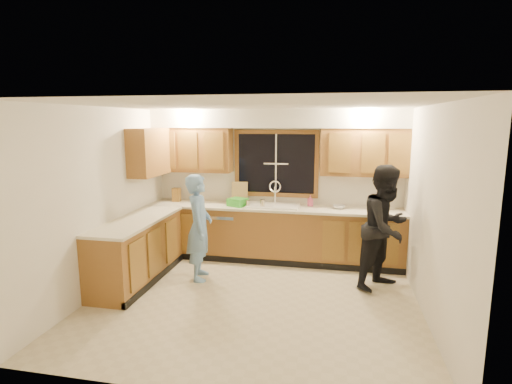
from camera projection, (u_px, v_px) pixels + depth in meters
floor at (253, 300)px, 5.22m from camera, size 4.20×4.20×0.00m
ceiling at (253, 105)px, 4.78m from camera, size 4.20×4.20×0.00m
wall_back at (276, 184)px, 6.84m from camera, size 4.20×0.00×4.20m
wall_left at (102, 200)px, 5.41m from camera, size 0.00×3.80×3.80m
wall_right at (431, 214)px, 4.59m from camera, size 0.00×3.80×3.80m
base_cabinets_back at (273, 234)px, 6.69m from camera, size 4.20×0.60×0.88m
base_cabinets_left at (138, 251)px, 5.83m from camera, size 0.60×1.90×0.88m
countertop_back at (273, 208)px, 6.59m from camera, size 4.20×0.63×0.04m
countertop_left at (137, 220)px, 5.75m from camera, size 0.63×1.90×0.04m
upper_cabinets_left at (193, 150)px, 6.85m from camera, size 1.35×0.33×0.75m
upper_cabinets_right at (364, 152)px, 6.30m from camera, size 1.35×0.33×0.75m
upper_cabinets_return at (149, 152)px, 6.36m from camera, size 0.33×0.90×0.75m
soffit at (275, 119)px, 6.48m from camera, size 4.20×0.35×0.30m
window_frame at (276, 164)px, 6.77m from camera, size 1.44×0.03×1.14m
sink at (273, 210)px, 6.62m from camera, size 0.86×0.52×0.57m
dishwasher at (224, 233)px, 6.85m from camera, size 0.60×0.56×0.82m
stove at (117, 264)px, 5.28m from camera, size 0.58×0.75×0.90m
man at (199, 227)px, 5.83m from camera, size 0.50×0.64×1.56m
woman at (386, 227)px, 5.50m from camera, size 1.05×1.07×1.73m
knife_block at (176, 195)px, 7.00m from camera, size 0.13×0.11×0.24m
cutting_board at (240, 192)px, 6.86m from camera, size 0.28×0.13×0.36m
dish_crate at (238, 202)px, 6.63m from camera, size 0.35×0.34×0.13m
soap_bottle at (310, 201)px, 6.62m from camera, size 0.10×0.10×0.18m
bowl at (339, 207)px, 6.43m from camera, size 0.20×0.20×0.05m
can_left at (248, 204)px, 6.53m from camera, size 0.08×0.08×0.11m
can_right at (262, 204)px, 6.49m from camera, size 0.08×0.08×0.13m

